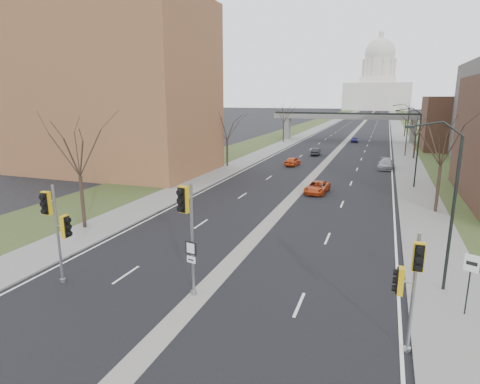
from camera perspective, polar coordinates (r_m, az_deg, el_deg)
The scene contains 29 objects.
ground at distance 20.34m, azimuth -7.31°, elevation -15.93°, with size 700.00×700.00×0.00m, color black.
road_surface at distance 166.21m, azimuth 17.13°, elevation 9.38°, with size 20.00×600.00×0.01m, color black.
median_strip at distance 166.21m, azimuth 17.13°, elevation 9.38°, with size 1.20×600.00×0.02m, color gray.
sidewalk_right at distance 166.04m, azimuth 21.31°, elevation 9.08°, with size 4.00×600.00×0.12m, color gray.
sidewalk_left at distance 167.23m, azimuth 12.97°, elevation 9.67°, with size 4.00×600.00×0.12m, color gray.
grass_verge_right at distance 166.28m, azimuth 23.40°, elevation 8.90°, with size 8.00×600.00×0.10m, color #293B1B.
grass_verge_left at distance 168.06m, azimuth 10.92°, elevation 9.78°, with size 8.00×600.00×0.10m, color #293B1B.
apartment_building at distance 57.15m, azimuth -17.62°, elevation 13.86°, with size 25.00×16.00×22.00m, color brown.
commercial_block_far at distance 86.93m, azimuth 29.18°, elevation 8.47°, with size 14.00×14.00×10.00m, color #472C21.
pedestrian_bridge at distance 96.19m, azimuth 15.05°, elevation 9.91°, with size 34.00×3.00×6.45m.
capitol at distance 335.92m, azimuth 18.97°, elevation 14.16°, with size 48.00×42.00×55.75m.
streetlight_near at distance 22.07m, azimuth 26.69°, elevation 4.23°, with size 2.61×0.20×8.70m.
streetlight_mid at distance 47.87m, azimuth 23.27°, elevation 8.76°, with size 2.61×0.20×8.70m.
streetlight_far at distance 73.81m, azimuth 22.23°, elevation 10.11°, with size 2.61×0.20×8.70m.
tree_left_a at distance 32.03m, azimuth -22.17°, elevation 6.51°, with size 7.20×7.20×9.40m.
tree_left_b at distance 57.89m, azimuth -1.86°, elevation 9.72°, with size 6.75×6.75×8.81m.
tree_left_c at distance 90.30m, azimuth 6.27°, elevation 11.48°, with size 7.65×7.65×9.99m.
tree_right_a at distance 38.14m, azimuth 27.02°, elevation 7.00°, with size 7.20×7.20×9.40m.
tree_right_b at distance 70.98m, azimuth 23.87°, elevation 8.95°, with size 6.30×6.30×8.22m.
tree_right_c at distance 110.84m, azimuth 22.65°, elevation 10.89°, with size 7.65×7.65×9.99m.
signal_pole_left at distance 23.07m, azimuth -24.63°, elevation -3.80°, with size 0.95×1.00×5.49m.
signal_pole_median at distance 19.64m, azimuth -7.48°, elevation -4.02°, with size 0.73×0.98×5.86m.
signal_pole_right at distance 16.78m, azimuth 23.03°, elevation -11.08°, with size 0.88×0.88×5.01m.
speed_limit_sign at distance 21.22m, azimuth 29.91°, elevation -10.03°, with size 0.60×0.27×2.93m.
car_left_near at distance 59.88m, azimuth 7.50°, elevation 4.37°, with size 1.57×3.90×1.33m, color #BD4215.
car_left_far at distance 71.35m, azimuth 10.73°, elevation 5.66°, with size 1.30×3.73×1.23m, color black.
car_right_near at distance 43.09m, azimuth 10.92°, elevation 0.67°, with size 2.05×4.44×1.23m, color #B23B12.
car_right_mid at distance 60.21m, azimuth 20.00°, elevation 3.77°, with size 1.98×4.86×1.41m, color gray.
car_right_far at distance 94.10m, azimuth 15.99°, elevation 7.19°, with size 1.44×3.57×1.22m, color navy.
Camera 1 is at (8.29, -15.70, 9.92)m, focal length 30.00 mm.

